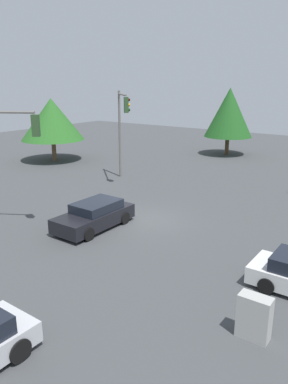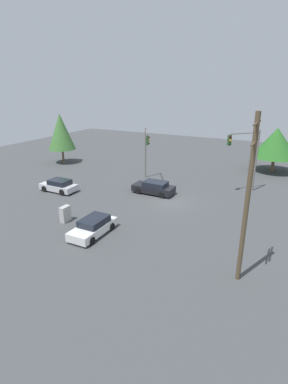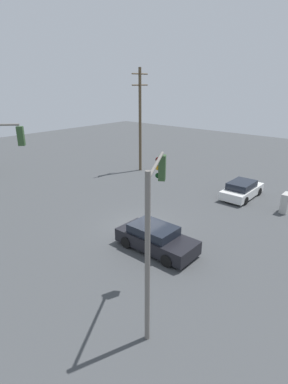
# 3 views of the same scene
# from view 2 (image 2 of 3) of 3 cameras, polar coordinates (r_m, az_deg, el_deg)

# --- Properties ---
(ground_plane) EXTENTS (80.00, 80.00, 0.00)m
(ground_plane) POSITION_cam_2_polar(r_m,az_deg,el_deg) (30.89, 4.70, -1.75)
(ground_plane) COLOR #424447
(sedan_white) EXTENTS (4.35, 1.99, 1.35)m
(sedan_white) POSITION_cam_2_polar(r_m,az_deg,el_deg) (24.31, -9.66, -6.53)
(sedan_white) COLOR silver
(sedan_white) RESTS_ON ground_plane
(sedan_dark) EXTENTS (2.07, 4.52, 1.40)m
(sedan_dark) POSITION_cam_2_polar(r_m,az_deg,el_deg) (32.74, 1.89, 0.85)
(sedan_dark) COLOR black
(sedan_dark) RESTS_ON ground_plane
(sedan_silver) EXTENTS (2.00, 4.15, 1.37)m
(sedan_silver) POSITION_cam_2_polar(r_m,az_deg,el_deg) (34.75, -15.90, 1.18)
(sedan_silver) COLOR silver
(sedan_silver) RESTS_ON ground_plane
(traffic_signal_main) EXTENTS (3.35, 2.14, 6.28)m
(traffic_signal_main) POSITION_cam_2_polar(r_m,az_deg,el_deg) (36.27, 0.44, 8.65)
(traffic_signal_main) COLOR slate
(traffic_signal_main) RESTS_ON ground_plane
(traffic_signal_cross) EXTENTS (3.02, 2.83, 6.79)m
(traffic_signal_cross) POSITION_cam_2_polar(r_m,az_deg,el_deg) (33.94, 18.90, 7.39)
(traffic_signal_cross) COLOR slate
(traffic_signal_cross) RESTS_ON ground_plane
(utility_pole_tall) EXTENTS (2.20, 0.28, 10.06)m
(utility_pole_tall) POSITION_cam_2_polar(r_m,az_deg,el_deg) (17.70, 19.13, -1.13)
(utility_pole_tall) COLOR brown
(utility_pole_tall) RESTS_ON ground_plane
(electrical_cabinet) EXTENTS (0.97, 0.50, 1.40)m
(electrical_cabinet) POSITION_cam_2_polar(r_m,az_deg,el_deg) (26.96, -14.77, -4.07)
(electrical_cabinet) COLOR #B2B2AD
(electrical_cabinet) RESTS_ON ground_plane
(tree_right) EXTENTS (5.99, 5.99, 5.97)m
(tree_right) POSITION_cam_2_polar(r_m,az_deg,el_deg) (44.00, 23.85, 8.59)
(tree_right) COLOR brown
(tree_right) RESTS_ON ground_plane
(tree_corner) EXTENTS (3.98, 3.98, 7.35)m
(tree_corner) POSITION_cam_2_polar(r_m,az_deg,el_deg) (46.88, -15.56, 11.01)
(tree_corner) COLOR brown
(tree_corner) RESTS_ON ground_plane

